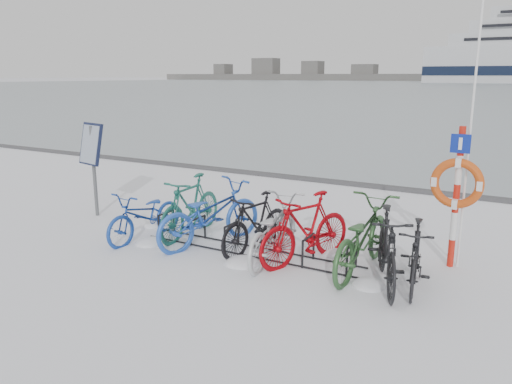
{
  "coord_description": "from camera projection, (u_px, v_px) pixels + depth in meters",
  "views": [
    {
      "loc": [
        4.05,
        -6.95,
        2.94
      ],
      "look_at": [
        -0.21,
        0.6,
        0.9
      ],
      "focal_mm": 35.0,
      "sensor_mm": 36.0,
      "label": 1
    }
  ],
  "objects": [
    {
      "name": "quay_edge",
      "position": [
        359.0,
        185.0,
        13.49
      ],
      "size": [
        400.0,
        0.25,
        0.1
      ],
      "primitive_type": "cube",
      "color": "#3F3F42",
      "rests_on": "ground"
    },
    {
      "name": "bike_rack",
      "position": [
        250.0,
        242.0,
        8.46
      ],
      "size": [
        4.0,
        0.48,
        0.46
      ],
      "color": "black",
      "rests_on": "ground"
    },
    {
      "name": "bike_5",
      "position": [
        306.0,
        227.0,
        7.96
      ],
      "size": [
        1.24,
        2.0,
        1.16
      ],
      "primitive_type": "imported",
      "rotation": [
        0.0,
        0.0,
        -0.39
      ],
      "color": "#9C050D",
      "rests_on": "ground"
    },
    {
      "name": "snow_drifts",
      "position": [
        242.0,
        251.0,
        8.53
      ],
      "size": [
        5.07,
        1.74,
        0.2
      ],
      "color": "white",
      "rests_on": "ground"
    },
    {
      "name": "bike_8",
      "position": [
        416.0,
        254.0,
        7.03
      ],
      "size": [
        0.7,
        1.66,
        0.97
      ],
      "primitive_type": "imported",
      "rotation": [
        0.0,
        0.0,
        0.16
      ],
      "color": "black",
      "rests_on": "ground"
    },
    {
      "name": "shoreline",
      "position": [
        293.0,
        75.0,
        286.66
      ],
      "size": [
        180.0,
        12.0,
        9.5
      ],
      "color": "#4D4D4D",
      "rests_on": "ground"
    },
    {
      "name": "bike_7",
      "position": [
        387.0,
        247.0,
        7.08
      ],
      "size": [
        1.18,
        1.95,
        1.13
      ],
      "primitive_type": "imported",
      "rotation": [
        0.0,
        0.0,
        0.37
      ],
      "color": "black",
      "rests_on": "ground"
    },
    {
      "name": "bike_1",
      "position": [
        190.0,
        205.0,
        9.31
      ],
      "size": [
        0.65,
        1.97,
        1.16
      ],
      "primitive_type": "imported",
      "rotation": [
        0.0,
        0.0,
        0.06
      ],
      "color": "#1C5C4F",
      "rests_on": "ground"
    },
    {
      "name": "bike_6",
      "position": [
        362.0,
        235.0,
        7.6
      ],
      "size": [
        0.84,
        2.21,
        1.14
      ],
      "primitive_type": "imported",
      "rotation": [
        0.0,
        0.0,
        3.1
      ],
      "color": "#2B522A",
      "rests_on": "ground"
    },
    {
      "name": "ground",
      "position": [
        250.0,
        252.0,
        8.5
      ],
      "size": [
        900.0,
        900.0,
        0.0
      ],
      "primitive_type": "plane",
      "color": "white",
      "rests_on": "ground"
    },
    {
      "name": "bike_3",
      "position": [
        256.0,
        221.0,
        8.47
      ],
      "size": [
        0.8,
        1.8,
        1.04
      ],
      "primitive_type": "imported",
      "rotation": [
        0.0,
        0.0,
        -0.18
      ],
      "color": "black",
      "rests_on": "ground"
    },
    {
      "name": "info_board",
      "position": [
        92.0,
        150.0,
        10.38
      ],
      "size": [
        0.7,
        0.38,
        1.98
      ],
      "rotation": [
        0.0,
        0.0,
        -0.22
      ],
      "color": "#595B5E",
      "rests_on": "ground"
    },
    {
      "name": "lifebuoy_station",
      "position": [
        457.0,
        184.0,
        7.51
      ],
      "size": [
        0.77,
        0.22,
        4.01
      ],
      "color": "red",
      "rests_on": "ground"
    },
    {
      "name": "bike_0",
      "position": [
        146.0,
        213.0,
        9.12
      ],
      "size": [
        0.75,
        1.85,
        0.95
      ],
      "primitive_type": "imported",
      "rotation": [
        0.0,
        0.0,
        -0.07
      ],
      "color": "#193E9A",
      "rests_on": "ground"
    },
    {
      "name": "bike_2",
      "position": [
        210.0,
        212.0,
        8.81
      ],
      "size": [
        1.44,
        2.34,
        1.16
      ],
      "primitive_type": "imported",
      "rotation": [
        0.0,
        0.0,
        2.81
      ],
      "color": "blue",
      "rests_on": "ground"
    },
    {
      "name": "bike_4",
      "position": [
        273.0,
        228.0,
        8.07
      ],
      "size": [
        0.92,
        2.09,
        1.06
      ],
      "primitive_type": "imported",
      "rotation": [
        0.0,
        0.0,
        3.25
      ],
      "color": "#B0B4B8",
      "rests_on": "ground"
    }
  ]
}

